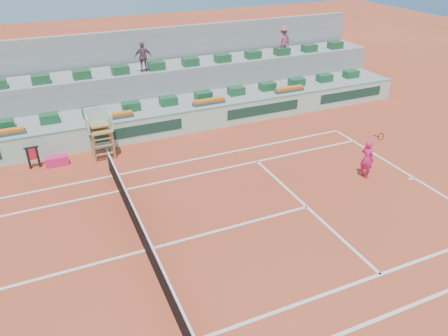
{
  "coord_description": "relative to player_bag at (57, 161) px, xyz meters",
  "views": [
    {
      "loc": [
        -2.25,
        -11.55,
        9.46
      ],
      "look_at": [
        4.0,
        2.5,
        1.0
      ],
      "focal_mm": 35.0,
      "sensor_mm": 36.0,
      "label": 1
    }
  ],
  "objects": [
    {
      "name": "seat_row_upper",
      "position": [
        2.08,
        4.21,
        2.6
      ],
      "size": [
        32.9,
        0.6,
        0.44
      ],
      "color": "#1B532D",
      "rests_on": "seating_tier_upper"
    },
    {
      "name": "umpire_chair",
      "position": [
        2.08,
        0.01,
        1.32
      ],
      "size": [
        1.1,
        0.9,
        2.4
      ],
      "color": "olive",
      "rests_on": "ground"
    },
    {
      "name": "seating_tier_lower",
      "position": [
        2.08,
        3.21,
        0.38
      ],
      "size": [
        36.0,
        4.0,
        1.2
      ],
      "primitive_type": "cube",
      "color": "#959592",
      "rests_on": "ground"
    },
    {
      "name": "court_lines",
      "position": [
        2.08,
        -7.49,
        -0.22
      ],
      "size": [
        23.89,
        11.09,
        0.01
      ],
      "color": "silver",
      "rests_on": "ground"
    },
    {
      "name": "flower_planters",
      "position": [
        0.58,
        1.51,
        1.11
      ],
      "size": [
        26.8,
        0.36,
        0.28
      ],
      "color": "#474747",
      "rests_on": "seating_tier_lower"
    },
    {
      "name": "advertising_hoarding",
      "position": [
        2.1,
        1.01,
        0.41
      ],
      "size": [
        36.0,
        0.34,
        1.26
      ],
      "color": "#AAD6BF",
      "rests_on": "ground"
    },
    {
      "name": "tennis_net",
      "position": [
        2.08,
        -7.49,
        0.3
      ],
      "size": [
        0.1,
        11.97,
        1.1
      ],
      "color": "black",
      "rests_on": "ground"
    },
    {
      "name": "spectator_right",
      "position": [
        14.14,
        4.24,
        3.25
      ],
      "size": [
        1.27,
        0.96,
        1.74
      ],
      "primitive_type": "imported",
      "rotation": [
        0.0,
        0.0,
        3.45
      ],
      "color": "#A25161",
      "rests_on": "seating_tier_upper"
    },
    {
      "name": "seating_tier_upper",
      "position": [
        2.08,
        4.81,
        1.08
      ],
      "size": [
        36.0,
        2.4,
        2.6
      ],
      "primitive_type": "cube",
      "color": "#959592",
      "rests_on": "ground"
    },
    {
      "name": "ground",
      "position": [
        2.08,
        -7.49,
        -0.22
      ],
      "size": [
        90.0,
        90.0,
        0.0
      ],
      "primitive_type": "plane",
      "color": "#A83920",
      "rests_on": "ground"
    },
    {
      "name": "spectator_mid",
      "position": [
        5.35,
        4.06,
        3.19
      ],
      "size": [
        0.98,
        0.49,
        1.62
      ],
      "primitive_type": "imported",
      "rotation": [
        0.0,
        0.0,
        3.04
      ],
      "color": "#6D4954",
      "rests_on": "seating_tier_upper"
    },
    {
      "name": "seat_row_lower",
      "position": [
        2.08,
        2.31,
        1.2
      ],
      "size": [
        32.9,
        0.6,
        0.44
      ],
      "color": "#1B532D",
      "rests_on": "seating_tier_lower"
    },
    {
      "name": "player_bag",
      "position": [
        0.0,
        0.0,
        0.0
      ],
      "size": [
        1.0,
        0.45,
        0.45
      ],
      "primitive_type": "cube",
      "color": "#EA1E69",
      "rests_on": "ground"
    },
    {
      "name": "stadium_back_wall",
      "position": [
        2.08,
        6.41,
        1.98
      ],
      "size": [
        36.0,
        0.4,
        4.4
      ],
      "primitive_type": "cube",
      "color": "#959592",
      "rests_on": "ground"
    },
    {
      "name": "towel_rack",
      "position": [
        -0.93,
        0.17,
        0.38
      ],
      "size": [
        0.62,
        0.1,
        1.03
      ],
      "color": "black",
      "rests_on": "ground"
    },
    {
      "name": "tennis_player",
      "position": [
        12.07,
        -6.5,
        0.65
      ],
      "size": [
        0.53,
        0.91,
        2.28
      ],
      "color": "#EA1E69",
      "rests_on": "ground"
    }
  ]
}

